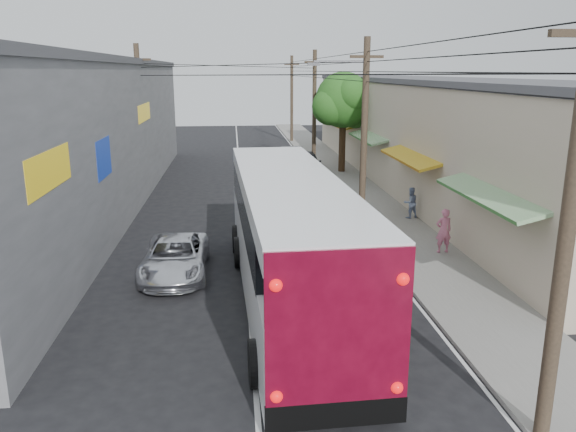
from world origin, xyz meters
name	(u,v)px	position (x,y,z in m)	size (l,w,h in m)	color
ground	(256,395)	(0.00, 0.00, 0.00)	(120.00, 120.00, 0.00)	black
sidewalk	(356,191)	(6.50, 20.00, 0.06)	(3.00, 80.00, 0.12)	slate
building_right	(425,131)	(10.99, 22.00, 3.15)	(7.09, 40.00, 6.25)	beige
building_left	(67,134)	(-8.50, 18.00, 3.65)	(7.20, 36.00, 7.25)	gray
utility_poles	(297,118)	(3.13, 20.33, 4.13)	(11.80, 45.28, 8.00)	#473828
street_tree	(344,102)	(6.87, 26.02, 4.67)	(4.40, 4.00, 6.60)	#3F2B19
coach_bus	(289,238)	(1.20, 4.99, 1.94)	(3.37, 13.08, 3.74)	white
jeepney	(175,257)	(-2.37, 7.44, 0.63)	(2.08, 4.51, 1.25)	silver
parked_suv	(314,186)	(3.80, 18.00, 0.78)	(2.18, 5.37, 1.56)	#A9A7AF
parked_car_mid	(305,164)	(4.24, 25.10, 0.82)	(1.93, 4.79, 1.63)	#232327
parked_car_far	(293,157)	(3.80, 28.82, 0.69)	(1.46, 4.19, 1.38)	black
pedestrian_near	(444,231)	(7.26, 8.60, 0.95)	(0.60, 0.40, 1.66)	#D47092
pedestrian_far	(411,203)	(7.60, 13.61, 0.83)	(0.69, 0.53, 1.41)	#7F90B8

